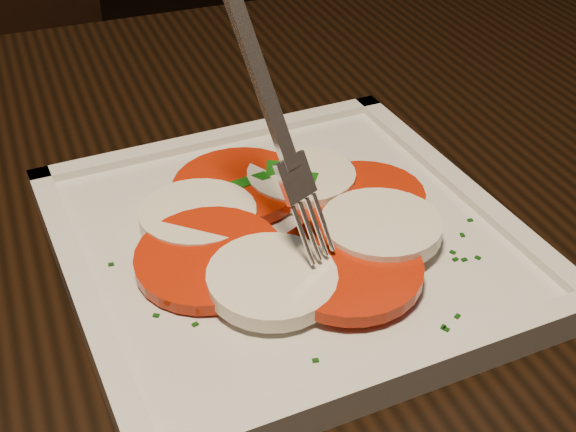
% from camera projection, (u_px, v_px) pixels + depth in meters
% --- Properties ---
extents(table, '(1.26, 0.89, 0.75)m').
position_uv_depth(table, '(180.00, 346.00, 0.59)').
color(table, black).
rests_on(table, ground).
extents(chair, '(0.52, 0.52, 0.93)m').
position_uv_depth(chair, '(11.00, 111.00, 1.14)').
color(chair, black).
rests_on(chair, ground).
extents(plate, '(0.28, 0.28, 0.01)m').
position_uv_depth(plate, '(288.00, 244.00, 0.52)').
color(plate, silver).
rests_on(plate, table).
extents(caprese_salad, '(0.23, 0.22, 0.02)m').
position_uv_depth(caprese_salad, '(288.00, 224.00, 0.51)').
color(caprese_salad, '#BA1904').
rests_on(caprese_salad, plate).
extents(fork, '(0.07, 0.10, 0.18)m').
position_uv_depth(fork, '(249.00, 84.00, 0.44)').
color(fork, white).
rests_on(fork, caprese_salad).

